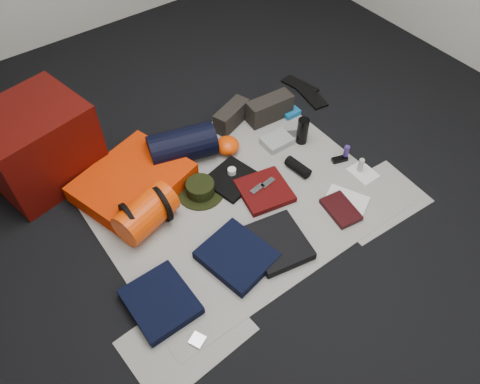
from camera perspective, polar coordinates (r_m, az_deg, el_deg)
floor at (r=2.80m, az=-0.35°, el=-0.87°), size 4.50×4.50×0.02m
newspaper_mat at (r=2.79m, az=-0.35°, el=-0.70°), size 1.60×1.30×0.01m
newspaper_sheet_front_left at (r=2.35m, az=-6.51°, el=-17.06°), size 0.61×0.44×0.00m
newspaper_sheet_front_right at (r=2.89m, az=16.13°, el=-0.96°), size 0.60×0.43×0.00m
red_cabinet at (r=2.99m, az=-23.44°, el=5.28°), size 0.68×0.60×0.49m
sleeping_pad at (r=2.86m, az=-12.91°, el=1.18°), size 0.74×0.66×0.11m
stuff_sack at (r=2.64m, az=-11.36°, el=-2.56°), size 0.38×0.29×0.20m
sack_strap_left at (r=2.61m, az=-13.29°, el=-3.46°), size 0.02×0.22×0.22m
sack_strap_right at (r=2.65m, az=-9.52°, el=-1.46°), size 0.03×0.22×0.22m
navy_duffel at (r=2.95m, az=-7.04°, el=5.64°), size 0.46×0.32×0.22m
boonie_brim at (r=2.82m, az=-4.82°, el=-0.01°), size 0.37×0.37×0.01m
boonie_crown at (r=2.79m, az=-4.87°, el=0.53°), size 0.17×0.17×0.08m
hiking_boot_left at (r=3.20m, az=-1.05°, el=9.27°), size 0.30×0.19×0.14m
hiking_boot_right at (r=3.25m, az=3.64°, el=10.11°), size 0.33×0.15×0.16m
flip_flop_left at (r=3.51m, az=8.62°, el=11.52°), size 0.15×0.31×0.02m
flip_flop_right at (r=3.60m, az=7.31°, el=12.74°), size 0.16×0.29×0.02m
trousers_navy_a at (r=2.41m, az=-9.66°, el=-13.04°), size 0.30×0.35×0.05m
trousers_navy_b at (r=2.51m, az=-0.38°, el=-7.81°), size 0.38×0.41×0.06m
trousers_charcoal at (r=2.57m, az=4.63°, el=-6.19°), size 0.35×0.38×0.05m
black_tshirt at (r=2.86m, az=-0.97°, el=1.59°), size 0.33×0.32×0.03m
red_shirt at (r=2.80m, az=3.00°, el=0.15°), size 0.34×0.34×0.04m
orange_stuff_sack at (r=3.02m, az=-1.55°, el=5.69°), size 0.20×0.20×0.10m
first_aid_pouch at (r=3.09m, az=4.53°, el=6.20°), size 0.19×0.15×0.05m
water_bottle at (r=3.08m, az=7.64°, el=7.40°), size 0.07×0.07×0.19m
speaker at (r=2.93m, az=7.08°, el=3.03°), size 0.09×0.18×0.07m
compact_camera at (r=3.14m, az=6.80°, el=6.78°), size 0.13×0.11×0.05m
cyan_case at (r=3.32m, az=6.26°, el=9.56°), size 0.12×0.08×0.04m
toiletry_purple at (r=3.04m, az=12.81°, el=4.73°), size 0.04×0.04×0.10m
toiletry_clear at (r=2.99m, az=14.50°, el=3.16°), size 0.04×0.04×0.10m
paperback_book at (r=2.77m, az=12.19°, el=-2.11°), size 0.18×0.25×0.03m
map_booklet at (r=2.83m, az=12.85°, el=-1.02°), size 0.26×0.29×0.01m
map_printout at (r=3.01m, az=14.78°, el=2.30°), size 0.13×0.17×0.01m
sunglasses at (r=3.05m, az=12.05°, el=3.92°), size 0.11×0.07×0.03m
key_cluster at (r=2.33m, az=-5.22°, el=-17.52°), size 0.09×0.09×0.01m
tape_roll at (r=2.86m, az=-1.01°, el=2.55°), size 0.05×0.05×0.04m
energy_bar_a at (r=2.77m, az=2.12°, el=0.38°), size 0.10×0.05×0.01m
energy_bar_b at (r=2.81m, az=3.41°, el=1.12°), size 0.10×0.05×0.01m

